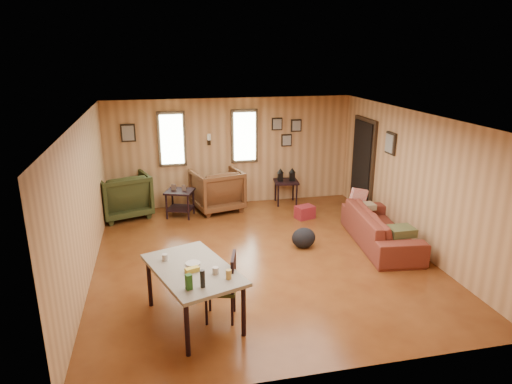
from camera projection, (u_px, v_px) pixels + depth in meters
room at (267, 185)px, 7.74m from camera, size 5.54×6.04×2.44m
sofa at (381, 222)px, 8.21m from camera, size 0.87×2.22×0.84m
recliner_brown at (217, 188)px, 9.99m from camera, size 1.17×1.13×1.01m
recliner_green at (123, 193)px, 9.59m from camera, size 1.26×1.22×1.04m
end_table at (180, 199)px, 9.61m from camera, size 0.70×0.67×0.71m
side_table at (286, 180)px, 10.38m from camera, size 0.58×0.58×0.84m
cooler at (305, 212)px, 9.58m from camera, size 0.44×0.37×0.27m
backpack at (304, 238)px, 8.14m from camera, size 0.46×0.37×0.37m
sofa_pillows at (379, 215)px, 8.33m from camera, size 0.44×1.85×0.39m
dining_table at (193, 273)px, 5.79m from camera, size 1.32×1.68×0.97m
dining_chair at (226, 284)px, 5.89m from camera, size 0.50×0.50×0.91m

